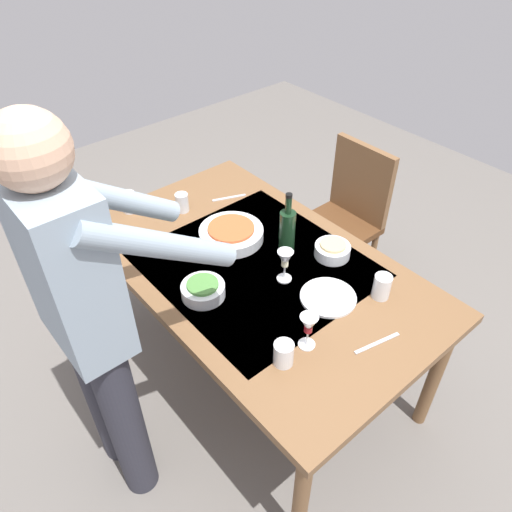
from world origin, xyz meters
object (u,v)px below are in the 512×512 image
at_px(water_cup_near_right, 182,203).
at_px(water_cup_far_left, 284,354).
at_px(side_bowl_bread, 332,250).
at_px(wine_glass_left, 308,326).
at_px(wine_bottle, 287,229).
at_px(dinner_plate_near, 328,297).
at_px(side_bowl_salad, 203,289).
at_px(serving_bowl_pasta, 231,233).
at_px(water_cup_near_left, 129,202).
at_px(wine_glass_right, 285,260).
at_px(person_server, 89,315).
at_px(dining_table, 256,276).
at_px(water_cup_far_right, 382,287).
at_px(chair_near, 347,212).

distance_m(water_cup_near_right, water_cup_far_left, 1.06).
relative_size(water_cup_near_right, side_bowl_bread, 0.60).
bearing_deg(water_cup_far_left, wine_glass_left, -89.19).
bearing_deg(wine_bottle, water_cup_near_right, 18.49).
distance_m(wine_glass_left, dinner_plate_near, 0.28).
relative_size(wine_bottle, water_cup_near_right, 3.06).
bearing_deg(side_bowl_bread, wine_bottle, 36.55).
bearing_deg(side_bowl_salad, side_bowl_bread, -105.69).
bearing_deg(dinner_plate_near, serving_bowl_pasta, 5.69).
bearing_deg(water_cup_near_left, wine_bottle, -151.91).
height_order(wine_glass_left, wine_glass_right, same).
bearing_deg(water_cup_near_left, side_bowl_bread, -150.22).
xyz_separation_m(water_cup_near_left, water_cup_near_right, (-0.17, -0.20, -0.00)).
height_order(water_cup_near_right, side_bowl_salad, water_cup_near_right).
distance_m(person_server, water_cup_near_left, 0.94).
height_order(wine_bottle, side_bowl_bread, wine_bottle).
xyz_separation_m(dining_table, wine_bottle, (-0.01, -0.18, 0.18)).
height_order(person_server, side_bowl_salad, person_server).
distance_m(wine_glass_right, serving_bowl_pasta, 0.37).
bearing_deg(water_cup_near_right, dinner_plate_near, -173.78).
bearing_deg(side_bowl_bread, water_cup_far_left, 117.28).
height_order(wine_glass_left, water_cup_far_right, wine_glass_left).
xyz_separation_m(water_cup_near_right, side_bowl_bread, (-0.73, -0.31, -0.02)).
distance_m(dining_table, person_server, 0.80).
relative_size(water_cup_far_left, serving_bowl_pasta, 0.32).
relative_size(person_server, water_cup_near_right, 17.47).
xyz_separation_m(chair_near, wine_glass_right, (-0.36, 0.84, 0.32)).
relative_size(side_bowl_salad, side_bowl_bread, 1.12).
relative_size(water_cup_far_left, water_cup_far_right, 0.90).
relative_size(dining_table, water_cup_near_right, 16.83).
bearing_deg(chair_near, water_cup_near_right, 68.25).
distance_m(person_server, water_cup_far_right, 1.12).
bearing_deg(water_cup_near_left, dinner_plate_near, -164.34).
bearing_deg(serving_bowl_pasta, side_bowl_bread, -145.17).
relative_size(serving_bowl_pasta, side_bowl_bread, 1.88).
bearing_deg(water_cup_near_left, wine_glass_left, -176.97).
relative_size(water_cup_near_left, water_cup_far_right, 0.99).
bearing_deg(water_cup_far_right, wine_glass_left, 88.27).
xyz_separation_m(person_server, wine_glass_right, (-0.12, -0.78, -0.11)).
bearing_deg(water_cup_near_left, wine_glass_right, -164.39).
height_order(wine_bottle, water_cup_far_left, wine_bottle).
bearing_deg(dinner_plate_near, wine_glass_right, 15.86).
bearing_deg(dinner_plate_near, water_cup_far_left, 108.17).
xyz_separation_m(wine_bottle, dinner_plate_near, (-0.34, 0.09, -0.10)).
relative_size(wine_bottle, water_cup_near_left, 2.81).
relative_size(side_bowl_bread, dinner_plate_near, 0.70).
bearing_deg(water_cup_far_right, person_server, 65.84).
xyz_separation_m(wine_bottle, side_bowl_bread, (-0.17, -0.12, -0.08)).
height_order(wine_glass_left, water_cup_near_right, wine_glass_left).
height_order(chair_near, wine_glass_right, chair_near).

